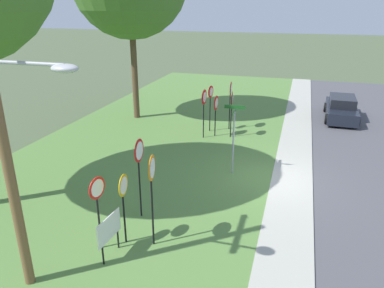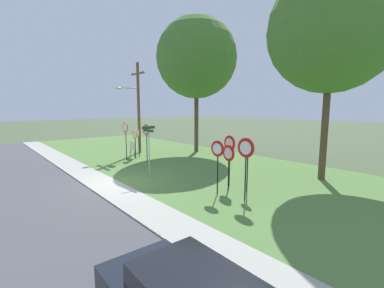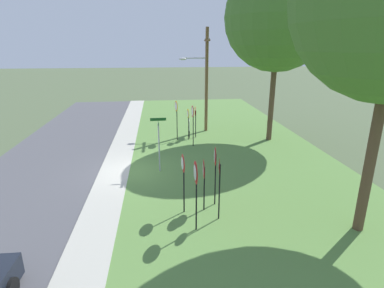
{
  "view_description": "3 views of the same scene",
  "coord_description": "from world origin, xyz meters",
  "px_view_note": "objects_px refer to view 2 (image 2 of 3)",
  "views": [
    {
      "loc": [
        -13.72,
        -0.74,
        6.67
      ],
      "look_at": [
        -0.92,
        3.06,
        1.56
      ],
      "focal_mm": 34.53,
      "sensor_mm": 36.0,
      "label": 1
    },
    {
      "loc": [
        12.46,
        -5.69,
        3.95
      ],
      "look_at": [
        1.06,
        3.95,
        1.86
      ],
      "focal_mm": 24.3,
      "sensor_mm": 36.0,
      "label": 2
    },
    {
      "loc": [
        15.52,
        1.64,
        6.5
      ],
      "look_at": [
        0.05,
        3.37,
        1.47
      ],
      "focal_mm": 28.82,
      "sensor_mm": 36.0,
      "label": 3
    }
  ],
  "objects_px": {
    "stop_sign_near_left": "(146,134)",
    "stop_sign_far_left": "(138,137)",
    "stop_sign_far_center": "(135,138)",
    "yield_sign_far_left": "(247,152)",
    "street_name_post": "(149,147)",
    "yield_sign_near_left": "(228,157)",
    "oak_tree_left": "(197,58)",
    "stop_sign_near_right": "(125,133)",
    "yield_sign_center": "(217,155)",
    "yield_sign_near_right": "(246,154)",
    "oak_tree_right": "(332,30)",
    "utility_pole": "(137,105)",
    "yield_sign_far_right": "(229,148)",
    "notice_board": "(132,147)"
  },
  "relations": [
    {
      "from": "stop_sign_near_left",
      "to": "stop_sign_far_left",
      "type": "height_order",
      "value": "stop_sign_near_left"
    },
    {
      "from": "stop_sign_near_left",
      "to": "stop_sign_far_center",
      "type": "relative_size",
      "value": 1.23
    },
    {
      "from": "stop_sign_far_left",
      "to": "stop_sign_far_center",
      "type": "distance_m",
      "value": 0.72
    },
    {
      "from": "yield_sign_far_left",
      "to": "street_name_post",
      "type": "bearing_deg",
      "value": -145.07
    },
    {
      "from": "yield_sign_near_left",
      "to": "oak_tree_left",
      "type": "relative_size",
      "value": 0.19
    },
    {
      "from": "stop_sign_near_right",
      "to": "yield_sign_center",
      "type": "bearing_deg",
      "value": -11.72
    },
    {
      "from": "stop_sign_far_left",
      "to": "yield_sign_near_right",
      "type": "distance_m",
      "value": 11.82
    },
    {
      "from": "oak_tree_left",
      "to": "oak_tree_right",
      "type": "bearing_deg",
      "value": -3.28
    },
    {
      "from": "stop_sign_far_left",
      "to": "oak_tree_right",
      "type": "xyz_separation_m",
      "value": [
        12.33,
        4.53,
        6.26
      ]
    },
    {
      "from": "stop_sign_near_right",
      "to": "utility_pole",
      "type": "height_order",
      "value": "utility_pole"
    },
    {
      "from": "stop_sign_near_right",
      "to": "stop_sign_far_center",
      "type": "bearing_deg",
      "value": 90.01
    },
    {
      "from": "utility_pole",
      "to": "street_name_post",
      "type": "bearing_deg",
      "value": -24.49
    },
    {
      "from": "stop_sign_near_left",
      "to": "stop_sign_far_left",
      "type": "bearing_deg",
      "value": 164.24
    },
    {
      "from": "stop_sign_near_left",
      "to": "yield_sign_near_left",
      "type": "bearing_deg",
      "value": -7.51
    },
    {
      "from": "yield_sign_far_left",
      "to": "oak_tree_right",
      "type": "relative_size",
      "value": 0.23
    },
    {
      "from": "stop_sign_far_center",
      "to": "oak_tree_left",
      "type": "distance_m",
      "value": 8.73
    },
    {
      "from": "yield_sign_far_left",
      "to": "oak_tree_right",
      "type": "xyz_separation_m",
      "value": [
        1.26,
        4.99,
        6.0
      ]
    },
    {
      "from": "yield_sign_near_left",
      "to": "yield_sign_near_right",
      "type": "height_order",
      "value": "yield_sign_near_right"
    },
    {
      "from": "yield_sign_far_right",
      "to": "oak_tree_left",
      "type": "distance_m",
      "value": 12.17
    },
    {
      "from": "yield_sign_center",
      "to": "stop_sign_near_left",
      "type": "bearing_deg",
      "value": 164.94
    },
    {
      "from": "yield_sign_far_right",
      "to": "yield_sign_near_left",
      "type": "bearing_deg",
      "value": -46.33
    },
    {
      "from": "stop_sign_near_right",
      "to": "utility_pole",
      "type": "bearing_deg",
      "value": 126.34
    },
    {
      "from": "yield_sign_near_right",
      "to": "yield_sign_far_right",
      "type": "bearing_deg",
      "value": 147.69
    },
    {
      "from": "yield_sign_far_right",
      "to": "street_name_post",
      "type": "relative_size",
      "value": 0.88
    },
    {
      "from": "yield_sign_far_right",
      "to": "oak_tree_left",
      "type": "relative_size",
      "value": 0.22
    },
    {
      "from": "yield_sign_near_left",
      "to": "yield_sign_near_right",
      "type": "distance_m",
      "value": 1.52
    },
    {
      "from": "yield_sign_far_right",
      "to": "notice_board",
      "type": "relative_size",
      "value": 2.05
    },
    {
      "from": "stop_sign_near_right",
      "to": "street_name_post",
      "type": "relative_size",
      "value": 0.97
    },
    {
      "from": "stop_sign_near_left",
      "to": "stop_sign_far_center",
      "type": "xyz_separation_m",
      "value": [
        -1.47,
        -0.15,
        -0.41
      ]
    },
    {
      "from": "stop_sign_far_left",
      "to": "utility_pole",
      "type": "relative_size",
      "value": 0.29
    },
    {
      "from": "yield_sign_near_left",
      "to": "utility_pole",
      "type": "height_order",
      "value": "utility_pole"
    },
    {
      "from": "yield_sign_far_left",
      "to": "notice_board",
      "type": "xyz_separation_m",
      "value": [
        -11.33,
        0.05,
        -1.05
      ]
    },
    {
      "from": "yield_sign_far_right",
      "to": "stop_sign_near_right",
      "type": "bearing_deg",
      "value": -168.79
    },
    {
      "from": "stop_sign_near_left",
      "to": "stop_sign_near_right",
      "type": "bearing_deg",
      "value": -147.42
    },
    {
      "from": "stop_sign_near_left",
      "to": "yield_sign_far_left",
      "type": "bearing_deg",
      "value": -4.26
    },
    {
      "from": "stop_sign_far_center",
      "to": "yield_sign_far_right",
      "type": "bearing_deg",
      "value": -4.57
    },
    {
      "from": "yield_sign_far_left",
      "to": "utility_pole",
      "type": "xyz_separation_m",
      "value": [
        -12.85,
        1.37,
        2.3
      ]
    },
    {
      "from": "stop_sign_far_left",
      "to": "notice_board",
      "type": "height_order",
      "value": "stop_sign_far_left"
    },
    {
      "from": "stop_sign_near_left",
      "to": "oak_tree_right",
      "type": "relative_size",
      "value": 0.24
    },
    {
      "from": "stop_sign_near_right",
      "to": "yield_sign_far_right",
      "type": "distance_m",
      "value": 9.39
    },
    {
      "from": "stop_sign_far_center",
      "to": "street_name_post",
      "type": "bearing_deg",
      "value": -25.99
    },
    {
      "from": "stop_sign_near_left",
      "to": "yield_sign_far_left",
      "type": "distance_m",
      "value": 9.16
    },
    {
      "from": "stop_sign_near_right",
      "to": "yield_sign_near_left",
      "type": "height_order",
      "value": "stop_sign_near_right"
    },
    {
      "from": "yield_sign_center",
      "to": "oak_tree_left",
      "type": "relative_size",
      "value": 0.21
    },
    {
      "from": "yield_sign_near_left",
      "to": "yield_sign_near_right",
      "type": "xyz_separation_m",
      "value": [
        1.38,
        -0.49,
        0.4
      ]
    },
    {
      "from": "stop_sign_far_left",
      "to": "yield_sign_near_right",
      "type": "height_order",
      "value": "yield_sign_near_right"
    },
    {
      "from": "stop_sign_near_left",
      "to": "yield_sign_near_left",
      "type": "xyz_separation_m",
      "value": [
        8.43,
        -0.54,
        -0.36
      ]
    },
    {
      "from": "yield_sign_near_left",
      "to": "yield_sign_far_right",
      "type": "distance_m",
      "value": 0.74
    },
    {
      "from": "stop_sign_near_right",
      "to": "utility_pole",
      "type": "distance_m",
      "value": 3.92
    },
    {
      "from": "stop_sign_far_center",
      "to": "oak_tree_right",
      "type": "xyz_separation_m",
      "value": [
        11.88,
        5.09,
        6.3
      ]
    }
  ]
}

